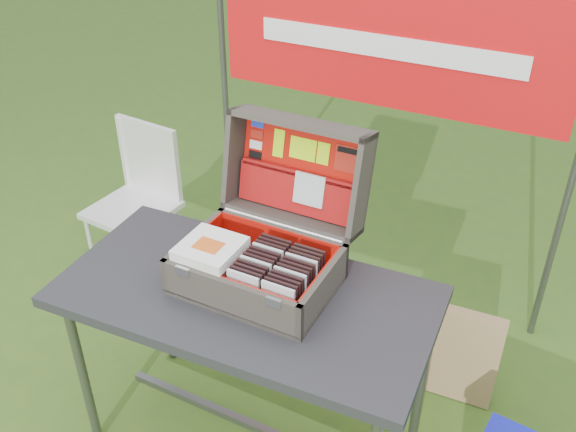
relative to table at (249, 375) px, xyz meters
The scene contains 85 objects.
ground 0.41m from the table, 70.76° to the left, with size 80.00×80.00×0.00m, color #45691D.
table is the anchor object (origin of this frame).
table_top 0.38m from the table, ahead, with size 1.27×0.64×0.04m, color #26262B.
table_leg_fl 0.63m from the table, 155.87° to the right, with size 0.04×0.04×0.76m, color #59595B.
table_leg_bl 0.63m from the table, 155.87° to the left, with size 0.04×0.04×0.76m, color #59595B.
table_leg_br 0.63m from the table, 24.13° to the left, with size 0.04×0.04×0.76m, color #59595B.
table_brace 0.28m from the table, ahead, with size 1.12×0.03×0.03m, color #59595B.
suitcase 0.65m from the table, 80.27° to the left, with size 0.51×0.53×0.48m, color #4C463D, non-canonical shape.
suitcase_base_bottom 0.41m from the table, 69.15° to the left, with size 0.51×0.37×0.02m, color #4C463D.
suitcase_base_wall_front 0.48m from the table, 81.42° to the right, with size 0.51×0.02×0.14m, color #4C463D.
suitcase_base_wall_back 0.52m from the table, 85.19° to the left, with size 0.51×0.02×0.14m, color #4C463D.
suitcase_base_wall_left 0.52m from the table, 167.82° to the left, with size 0.02×0.37×0.14m, color #4C463D.
suitcase_base_wall_right 0.54m from the table, 10.50° to the left, with size 0.02×0.37×0.14m, color #4C463D.
suitcase_liner_floor 0.42m from the table, 69.15° to the left, with size 0.47×0.33×0.01m, color red.
suitcase_latch_left 0.56m from the table, 137.47° to the right, with size 0.05×0.01×0.03m, color silver.
suitcase_latch_right 0.57m from the table, 36.14° to the right, with size 0.05×0.01×0.03m, color silver.
suitcase_hinge 0.58m from the table, 85.39° to the left, with size 0.02×0.02×0.46m, color silver.
suitcase_lid_back 0.79m from the table, 87.30° to the left, with size 0.51×0.37×0.02m, color #4C463D.
suitcase_lid_rim_far 0.95m from the table, 87.16° to the left, with size 0.51×0.02×0.14m, color #4C463D.
suitcase_lid_rim_near 0.61m from the table, 86.45° to the left, with size 0.51×0.02×0.14m, color #4C463D.
suitcase_lid_rim_left 0.81m from the table, 123.87° to the left, with size 0.02×0.37×0.14m, color #4C463D.
suitcase_lid_rim_right 0.82m from the table, 51.99° to the left, with size 0.02×0.37×0.14m, color #4C463D.
suitcase_lid_liner 0.79m from the table, 87.21° to the left, with size 0.47×0.32×0.01m, color red.
suitcase_liner_wall_front 0.49m from the table, 80.42° to the right, with size 0.47×0.01×0.12m, color red.
suitcase_liner_wall_back 0.52m from the table, 84.89° to the left, with size 0.47×0.01×0.12m, color red.
suitcase_liner_wall_left 0.52m from the table, 167.11° to the left, with size 0.01×0.33×0.12m, color red.
suitcase_liner_wall_right 0.54m from the table, 11.03° to the left, with size 0.01×0.33×0.12m, color red.
suitcase_lid_pocket 0.70m from the table, 86.91° to the left, with size 0.45×0.15×0.03m, color maroon.
suitcase_pocket_edge 0.77m from the table, 87.00° to the left, with size 0.44×0.02×0.02m, color maroon.
suitcase_pocket_cd 0.73m from the table, 77.60° to the left, with size 0.11×0.11×0.01m, color silver.
lid_sticker_cc_a 0.93m from the table, 112.62° to the left, with size 0.05×0.03×0.00m, color #1933B2.
lid_sticker_cc_b 0.89m from the table, 113.07° to the left, with size 0.05×0.03×0.00m, color #9F1E11.
lid_sticker_cc_c 0.85m from the table, 113.53° to the left, with size 0.05×0.03×0.00m, color white.
lid_sticker_cc_d 0.81m from the table, 114.01° to the left, with size 0.05×0.03×0.00m, color black.
lid_card_neon_tall 0.86m from the table, 101.13° to the left, with size 0.04×0.10×0.00m, color #B9F20F.
lid_card_neon_main 0.86m from the table, 87.28° to the left, with size 0.10×0.08×0.00m, color #B9F20F.
lid_card_neon_small 0.86m from the table, 76.22° to the left, with size 0.05×0.08×0.00m, color #B9F20F.
lid_sticker_band 0.88m from the table, 64.45° to the left, with size 0.09×0.09×0.00m, color #9F1E11.
lid_sticker_band_bar 0.91m from the table, 64.82° to the left, with size 0.08×0.02×0.00m, color black.
cd_left_0 0.50m from the table, 60.27° to the right, with size 0.11×0.01×0.13m, color silver.
cd_left_1 0.50m from the table, 53.56° to the right, with size 0.11×0.01×0.13m, color black.
cd_left_2 0.49m from the table, 43.75° to the right, with size 0.11×0.01×0.13m, color black.
cd_left_3 0.49m from the table, 29.27° to the right, with size 0.11×0.01×0.13m, color black.
cd_left_4 0.49m from the table, ahead, with size 0.11×0.01×0.13m, color silver.
cd_left_5 0.49m from the table, 13.13° to the left, with size 0.11×0.01×0.13m, color black.
cd_left_6 0.49m from the table, 32.22° to the left, with size 0.11×0.01×0.13m, color black.
cd_left_7 0.49m from the table, 45.77° to the left, with size 0.11×0.01×0.13m, color black.
cd_left_8 0.50m from the table, 54.92° to the left, with size 0.11×0.01×0.13m, color silver.
cd_left_9 0.50m from the table, 61.23° to the left, with size 0.11×0.01×0.13m, color black.
cd_left_10 0.50m from the table, 65.73° to the left, with size 0.11×0.01×0.13m, color black.
cd_left_11 0.51m from the table, 69.07° to the left, with size 0.11×0.01×0.13m, color black.
cd_right_0 0.53m from the table, 27.01° to the right, with size 0.11×0.01×0.13m, color silver.
cd_right_1 0.52m from the table, 21.51° to the right, with size 0.11×0.01×0.13m, color black.
cd_right_2 0.52m from the table, 15.57° to the right, with size 0.11×0.01×0.13m, color black.
cd_right_3 0.52m from the table, ahead, with size 0.11×0.01×0.13m, color black.
cd_right_4 0.52m from the table, ahead, with size 0.11×0.01×0.13m, color silver.
cd_right_5 0.52m from the table, ahead, with size 0.11×0.01×0.13m, color black.
cd_right_6 0.52m from the table, 10.39° to the left, with size 0.11×0.01×0.13m, color black.
cd_right_7 0.52m from the table, 16.65° to the left, with size 0.11×0.01×0.13m, color black.
cd_right_8 0.52m from the table, 22.51° to the left, with size 0.11×0.01×0.13m, color silver.
cd_right_9 0.53m from the table, 27.92° to the left, with size 0.11×0.01×0.13m, color black.
cd_right_10 0.53m from the table, 32.84° to the left, with size 0.11×0.01×0.13m, color black.
cd_right_11 0.54m from the table, 37.27° to the left, with size 0.11×0.01×0.13m, color black.
songbook_0 0.55m from the table, behind, with size 0.19×0.19×0.01m, color white.
songbook_1 0.55m from the table, behind, with size 0.19×0.19×0.01m, color white.
songbook_2 0.56m from the table, behind, with size 0.19×0.19×0.01m, color white.
songbook_3 0.56m from the table, behind, with size 0.19×0.19×0.01m, color white.
songbook_4 0.57m from the table, behind, with size 0.19×0.19×0.01m, color white.
songbook_5 0.57m from the table, behind, with size 0.19×0.19×0.01m, color white.
songbook_6 0.58m from the table, behind, with size 0.19×0.19×0.01m, color white.
songbook_graphic 0.58m from the table, 165.47° to the right, with size 0.09×0.07×0.00m, color #D85919.
chair 1.27m from the table, 148.19° to the left, with size 0.38×0.42×0.84m, color silver, non-canonical shape.
chair_seat 1.27m from the table, 148.19° to the left, with size 0.38×0.38×0.03m, color silver.
chair_backrest 1.40m from the table, 141.73° to the left, with size 0.38×0.03×0.40m, color silver.
chair_leg_fl 1.35m from the table, 157.82° to the left, with size 0.02×0.02×0.43m, color silver.
chair_leg_fr 1.06m from the table, 151.07° to the left, with size 0.02×0.02×0.43m, color silver.
chair_leg_bl 1.51m from the table, 146.18° to the left, with size 0.02×0.02×0.43m, color silver.
chair_leg_br 1.25m from the table, 137.75° to the left, with size 0.02×0.02×0.43m, color silver.
chair_upright_left 1.53m from the table, 145.57° to the left, with size 0.02×0.02×0.40m, color silver.
chair_upright_right 1.27m from the table, 137.10° to the left, with size 0.02×0.02×0.40m, color silver.
cardboard_box 0.91m from the table, 47.27° to the left, with size 0.41×0.06×0.43m, color #9F784F.
banner_post_left 1.52m from the table, 124.41° to the left, with size 0.03×0.03×1.70m, color #59595B.
banner_post_right 1.55m from the table, 53.51° to the left, with size 0.03×0.03×1.70m, color #59595B.
banner 1.49m from the table, 88.42° to the left, with size 1.60×0.01×0.55m, color red.
banner_text 1.48m from the table, 88.41° to the left, with size 1.20×0.00×0.10m, color white.
Camera 1 is at (0.86, -1.51, 2.18)m, focal length 40.00 mm.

